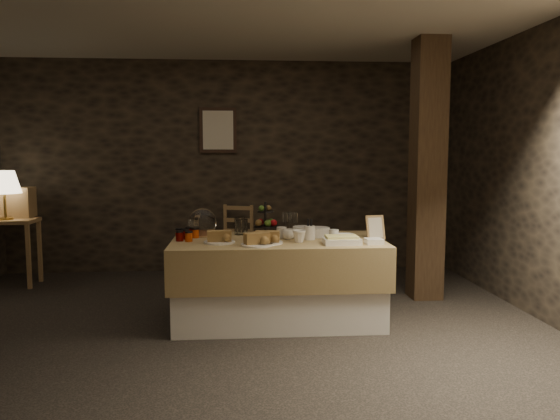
{
  "coord_description": "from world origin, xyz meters",
  "views": [
    {
      "loc": [
        0.09,
        -4.31,
        1.47
      ],
      "look_at": [
        0.44,
        0.2,
        1.0
      ],
      "focal_mm": 35.0,
      "sensor_mm": 36.0,
      "label": 1
    }
  ],
  "objects": [
    {
      "name": "wine_rack",
      "position": [
        -2.45,
        2.04,
        0.92
      ],
      "size": [
        0.42,
        0.26,
        0.34
      ],
      "primitive_type": "cube",
      "color": "olive",
      "rests_on": "console_table"
    },
    {
      "name": "room_shell",
      "position": [
        0.0,
        0.0,
        1.56
      ],
      "size": [
        5.52,
        5.02,
        2.6
      ],
      "color": "black",
      "rests_on": "ground"
    },
    {
      "name": "plate_stack_a",
      "position": [
        0.67,
        0.46,
        0.77
      ],
      "size": [
        0.19,
        0.19,
        0.1
      ],
      "primitive_type": "cylinder",
      "color": "white",
      "rests_on": "buffet_table"
    },
    {
      "name": "fruit_stand",
      "position": [
        0.34,
        0.63,
        0.85
      ],
      "size": [
        0.22,
        0.22,
        0.31
      ],
      "rotation": [
        0.0,
        0.0,
        -0.0
      ],
      "color": "black",
      "rests_on": "buffet_table"
    },
    {
      "name": "table_lamp",
      "position": [
        -2.45,
        1.81,
        1.15
      ],
      "size": [
        0.36,
        0.36,
        0.54
      ],
      "color": "#B28733",
      "rests_on": "console_table"
    },
    {
      "name": "cup_b",
      "position": [
        0.6,
        0.2,
        0.78
      ],
      "size": [
        0.15,
        0.15,
        0.1
      ],
      "primitive_type": "imported",
      "rotation": [
        0.0,
        0.0,
        0.42
      ],
      "color": "white",
      "rests_on": "buffet_table"
    },
    {
      "name": "chair",
      "position": [
        0.04,
        2.2,
        0.37
      ],
      "size": [
        0.49,
        0.48,
        0.66
      ],
      "rotation": [
        0.0,
        0.0,
        -0.33
      ],
      "color": "olive",
      "rests_on": "ground_plane"
    },
    {
      "name": "timber_column",
      "position": [
        1.99,
        1.04,
        1.3
      ],
      "size": [
        0.3,
        0.3,
        2.6
      ],
      "primitive_type": "cube",
      "color": "black",
      "rests_on": "ground_plane"
    },
    {
      "name": "tart_dish",
      "position": [
        0.94,
        0.09,
        0.76
      ],
      "size": [
        0.3,
        0.22,
        0.07
      ],
      "color": "white",
      "rests_on": "buffet_table"
    },
    {
      "name": "mug_c",
      "position": [
        0.47,
        0.47,
        0.77
      ],
      "size": [
        0.09,
        0.09,
        0.09
      ],
      "primitive_type": "cylinder",
      "color": "white",
      "rests_on": "buffet_table"
    },
    {
      "name": "square_dish",
      "position": [
        1.21,
        0.07,
        0.75
      ],
      "size": [
        0.14,
        0.14,
        0.04
      ],
      "primitive_type": "cube",
      "color": "white",
      "rests_on": "buffet_table"
    },
    {
      "name": "storage_jar_a",
      "position": [
        0.1,
        0.69,
        0.8
      ],
      "size": [
        0.1,
        0.1,
        0.16
      ],
      "primitive_type": "cylinder",
      "color": "white",
      "rests_on": "buffet_table"
    },
    {
      "name": "bread_platter_left",
      "position": [
        -0.07,
        0.22,
        0.76
      ],
      "size": [
        0.26,
        0.26,
        0.11
      ],
      "color": "white",
      "rests_on": "buffet_table"
    },
    {
      "name": "menu_frame",
      "position": [
        1.3,
        0.4,
        0.81
      ],
      "size": [
        0.18,
        0.1,
        0.22
      ],
      "primitive_type": "cube",
      "rotation": [
        -0.24,
        0.0,
        0.22
      ],
      "color": "olive",
      "rests_on": "buffet_table"
    },
    {
      "name": "mug_d",
      "position": [
        0.91,
        0.31,
        0.77
      ],
      "size": [
        0.08,
        0.08,
        0.09
      ],
      "primitive_type": "cylinder",
      "color": "white",
      "rests_on": "buffet_table"
    },
    {
      "name": "ground_plane",
      "position": [
        0.0,
        0.0,
        0.0
      ],
      "size": [
        5.5,
        5.0,
        0.01
      ],
      "primitive_type": "cube",
      "color": "black",
      "rests_on": "ground"
    },
    {
      "name": "cake_dome",
      "position": [
        -0.24,
        0.65,
        0.83
      ],
      "size": [
        0.26,
        0.26,
        0.26
      ],
      "color": "olive",
      "rests_on": "buffet_table"
    },
    {
      "name": "plate_stack_b",
      "position": [
        0.81,
        0.49,
        0.77
      ],
      "size": [
        0.2,
        0.2,
        0.08
      ],
      "primitive_type": "cylinder",
      "color": "white",
      "rests_on": "buffet_table"
    },
    {
      "name": "console_table",
      "position": [
        -2.5,
        1.86,
        0.62
      ],
      "size": [
        0.7,
        0.4,
        0.75
      ],
      "color": "olive",
      "rests_on": "ground_plane"
    },
    {
      "name": "buffet_table",
      "position": [
        0.43,
        0.36,
        0.42
      ],
      "size": [
        1.83,
        0.97,
        0.72
      ],
      "color": "silver",
      "rests_on": "ground_plane"
    },
    {
      "name": "cup_a",
      "position": [
        0.53,
        0.37,
        0.77
      ],
      "size": [
        0.14,
        0.14,
        0.09
      ],
      "primitive_type": "imported",
      "rotation": [
        0.0,
        0.0,
        0.22
      ],
      "color": "white",
      "rests_on": "buffet_table"
    },
    {
      "name": "cutlery_holder",
      "position": [
        0.71,
        0.34,
        0.78
      ],
      "size": [
        0.1,
        0.1,
        0.12
      ],
      "primitive_type": "cylinder",
      "color": "white",
      "rests_on": "buffet_table"
    },
    {
      "name": "bread_platter_center",
      "position": [
        0.24,
        0.06,
        0.76
      ],
      "size": [
        0.26,
        0.26,
        0.11
      ],
      "color": "white",
      "rests_on": "buffet_table"
    },
    {
      "name": "bowl",
      "position": [
        1.0,
        0.29,
        0.75
      ],
      "size": [
        0.22,
        0.22,
        0.05
      ],
      "primitive_type": "imported",
      "rotation": [
        0.0,
        0.0,
        0.07
      ],
      "color": "white",
      "rests_on": "buffet_table"
    },
    {
      "name": "framed_picture",
      "position": [
        -0.15,
        2.47,
        1.75
      ],
      "size": [
        0.45,
        0.04,
        0.55
      ],
      "color": "#301F16",
      "rests_on": "room_shell"
    },
    {
      "name": "jam_jars",
      "position": [
        -0.37,
        0.45,
        0.76
      ],
      "size": [
        0.2,
        0.32,
        0.07
      ],
      "color": "#620703",
      "rests_on": "buffet_table"
    },
    {
      "name": "bread_platter_right",
      "position": [
        0.33,
        0.16,
        0.76
      ],
      "size": [
        0.26,
        0.26,
        0.11
      ],
      "color": "white",
      "rests_on": "buffet_table"
    },
    {
      "name": "storage_jar_b",
      "position": [
        0.13,
        0.71,
        0.79
      ],
      "size": [
        0.09,
        0.09,
        0.14
      ],
      "primitive_type": "cylinder",
      "color": "white",
      "rests_on": "buffet_table"
    }
  ]
}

